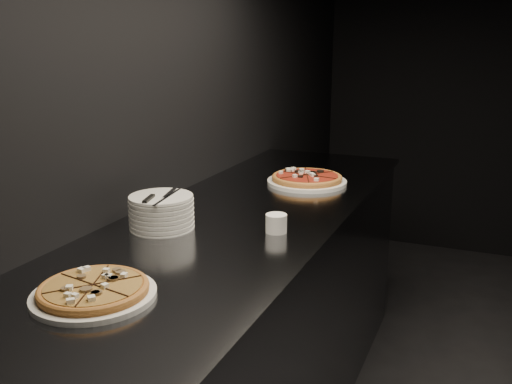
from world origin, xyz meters
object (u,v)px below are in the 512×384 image
at_px(counter, 242,326).
at_px(pizza_mushroom, 94,291).
at_px(ramekin, 276,223).
at_px(pizza_tomato, 307,179).
at_px(plate_stack, 162,212).
at_px(cutlery, 160,196).

relative_size(counter, pizza_mushroom, 7.65).
bearing_deg(pizza_mushroom, ramekin, 69.59).
distance_m(counter, pizza_tomato, 0.71).
bearing_deg(pizza_tomato, plate_stack, -108.87).
distance_m(counter, cutlery, 0.66).
bearing_deg(pizza_tomato, cutlery, -107.94).
distance_m(counter, pizza_mushroom, 0.92).
xyz_separation_m(plate_stack, ramekin, (0.37, 0.11, -0.02)).
height_order(pizza_mushroom, cutlery, cutlery).
distance_m(counter, plate_stack, 0.60).
bearing_deg(pizza_tomato, counter, -99.20).
distance_m(counter, ramekin, 0.55).
distance_m(pizza_mushroom, pizza_tomato, 1.31).
distance_m(pizza_mushroom, cutlery, 0.54).
distance_m(pizza_mushroom, plate_stack, 0.55).
height_order(pizza_tomato, plate_stack, plate_stack).
height_order(counter, ramekin, ramekin).
bearing_deg(counter, pizza_mushroom, -93.23).
distance_m(plate_stack, ramekin, 0.39).
bearing_deg(ramekin, pizza_mushroom, -110.41).
relative_size(pizza_tomato, ramekin, 5.03).
distance_m(pizza_mushroom, ramekin, 0.68).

